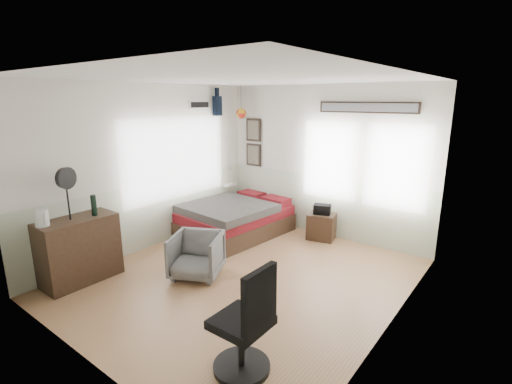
# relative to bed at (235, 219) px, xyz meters

# --- Properties ---
(ground_plane) EXTENTS (4.00, 4.50, 0.01)m
(ground_plane) POSITION_rel_bed_xyz_m (1.22, -1.24, -0.30)
(ground_plane) COLOR #A87545
(room_shell) EXTENTS (4.02, 4.52, 2.71)m
(room_shell) POSITION_rel_bed_xyz_m (1.14, -1.05, 1.31)
(room_shell) COLOR silver
(room_shell) RESTS_ON ground_plane
(wall_decor) EXTENTS (3.55, 1.32, 1.44)m
(wall_decor) POSITION_rel_bed_xyz_m (0.12, 0.72, 1.80)
(wall_decor) COLOR #302318
(wall_decor) RESTS_ON room_shell
(bed) EXTENTS (1.52, 2.03, 0.61)m
(bed) POSITION_rel_bed_xyz_m (0.00, 0.00, 0.00)
(bed) COLOR #332015
(bed) RESTS_ON ground_plane
(dresser) EXTENTS (0.48, 1.00, 0.90)m
(dresser) POSITION_rel_bed_xyz_m (-0.52, -2.67, 0.15)
(dresser) COLOR #332015
(dresser) RESTS_ON ground_plane
(armchair) EXTENTS (0.90, 0.91, 0.62)m
(armchair) POSITION_rel_bed_xyz_m (0.65, -1.60, 0.01)
(armchair) COLOR #575757
(armchair) RESTS_ON ground_plane
(nightstand) EXTENTS (0.54, 0.47, 0.47)m
(nightstand) POSITION_rel_bed_xyz_m (1.37, 0.76, -0.07)
(nightstand) COLOR #332015
(nightstand) RESTS_ON ground_plane
(task_chair) EXTENTS (0.53, 0.53, 1.07)m
(task_chair) POSITION_rel_bed_xyz_m (2.42, -2.68, 0.14)
(task_chair) COLOR black
(task_chair) RESTS_ON ground_plane
(kettle) EXTENTS (0.19, 0.17, 0.22)m
(kettle) POSITION_rel_bed_xyz_m (-0.55, -3.07, 0.71)
(kettle) COLOR silver
(kettle) RESTS_ON dresser
(bottle) EXTENTS (0.07, 0.07, 0.29)m
(bottle) POSITION_rel_bed_xyz_m (-0.45, -2.43, 0.74)
(bottle) COLOR black
(bottle) RESTS_ON dresser
(stand_fan) EXTENTS (0.15, 0.28, 0.71)m
(stand_fan) POSITION_rel_bed_xyz_m (-0.51, -2.73, 1.15)
(stand_fan) COLOR black
(stand_fan) RESTS_ON dresser
(black_bag) EXTENTS (0.34, 0.28, 0.17)m
(black_bag) POSITION_rel_bed_xyz_m (1.37, 0.76, 0.25)
(black_bag) COLOR black
(black_bag) RESTS_ON nightstand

